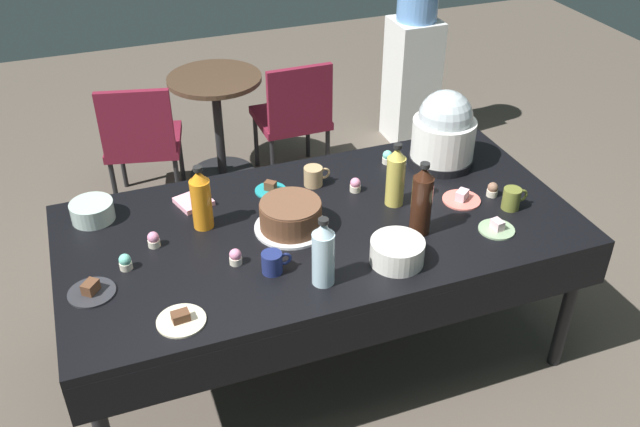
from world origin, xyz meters
TOP-DOWN VIEW (x-y plane):
  - ground at (0.00, 0.00)m, footprint 9.00×9.00m
  - potluck_table at (0.00, 0.00)m, footprint 2.20×1.10m
  - frosted_layer_cake at (-0.13, 0.01)m, footprint 0.31×0.31m
  - slow_cooker at (0.74, 0.28)m, footprint 0.32×0.32m
  - glass_salad_bowl at (-0.91, 0.37)m, footprint 0.18×0.18m
  - ceramic_snack_bowl at (0.19, -0.36)m, footprint 0.22×0.22m
  - dessert_plate_charcoal at (-0.96, -0.13)m, footprint 0.18×0.18m
  - dessert_plate_teal at (-0.12, 0.32)m, footprint 0.15×0.15m
  - dessert_plate_coral at (0.66, -0.05)m, footprint 0.17×0.17m
  - dessert_plate_cream at (-0.68, -0.40)m, footprint 0.18×0.18m
  - dessert_plate_sage at (0.68, -0.31)m, footprint 0.15×0.15m
  - cupcake_cocoa at (0.81, -0.07)m, footprint 0.05×0.05m
  - cupcake_vanilla at (-0.82, -0.03)m, footprint 0.05×0.05m
  - cupcake_rose at (-0.69, 0.08)m, footprint 0.05×0.05m
  - cupcake_lemon at (-0.41, -0.15)m, footprint 0.05×0.05m
  - cupcake_mint at (0.49, 0.37)m, footprint 0.05×0.05m
  - cupcake_berry at (0.24, 0.19)m, footprint 0.05×0.05m
  - soda_bottle_orange_juice at (-0.47, 0.15)m, footprint 0.09×0.09m
  - soda_bottle_cola at (0.37, -0.20)m, footprint 0.09×0.09m
  - soda_bottle_ginger_ale at (0.36, 0.03)m, footprint 0.08×0.08m
  - soda_bottle_water at (-0.12, -0.37)m, footprint 0.09×0.09m
  - coffee_mug_olive at (0.83, -0.18)m, footprint 0.12×0.08m
  - coffee_mug_tan at (0.08, 0.31)m, footprint 0.13×0.09m
  - coffee_mug_navy at (-0.29, -0.25)m, footprint 0.12×0.08m
  - paper_napkin_stack at (-0.48, 0.34)m, footprint 0.18×0.18m
  - maroon_chair_left at (-0.57, 1.57)m, footprint 0.53×0.53m
  - maroon_chair_right at (0.40, 1.57)m, footprint 0.45×0.45m
  - round_cafe_table at (-0.05, 1.79)m, footprint 0.60×0.60m
  - water_cooler at (1.39, 1.85)m, footprint 0.32×0.32m

SIDE VIEW (x-z plane):
  - ground at x=0.00m, z-range 0.00..0.00m
  - maroon_chair_left at x=-0.57m, z-range 0.07..0.92m
  - maroon_chair_right at x=0.40m, z-range 0.07..0.92m
  - round_cafe_table at x=-0.05m, z-range 0.14..0.86m
  - water_cooler at x=1.39m, z-range -0.03..1.21m
  - potluck_table at x=0.00m, z-range 0.31..1.06m
  - dessert_plate_cream at x=-0.68m, z-range 0.74..0.78m
  - dessert_plate_sage at x=0.68m, z-range 0.74..0.79m
  - dessert_plate_teal at x=-0.12m, z-range 0.74..0.79m
  - paper_napkin_stack at x=-0.48m, z-range 0.75..0.77m
  - dessert_plate_coral at x=0.66m, z-range 0.74..0.79m
  - dessert_plate_charcoal at x=-0.96m, z-range 0.74..0.79m
  - cupcake_cocoa at x=0.81m, z-range 0.75..0.82m
  - cupcake_vanilla at x=-0.82m, z-range 0.75..0.82m
  - cupcake_rose at x=-0.69m, z-range 0.75..0.82m
  - cupcake_lemon at x=-0.41m, z-range 0.75..0.82m
  - cupcake_mint at x=0.49m, z-range 0.75..0.82m
  - cupcake_berry at x=0.24m, z-range 0.75..0.82m
  - glass_salad_bowl at x=-0.91m, z-range 0.75..0.83m
  - coffee_mug_navy at x=-0.29m, z-range 0.75..0.84m
  - coffee_mug_tan at x=0.08m, z-range 0.75..0.84m
  - coffee_mug_olive at x=0.83m, z-range 0.75..0.85m
  - ceramic_snack_bowl at x=0.19m, z-range 0.75..0.85m
  - frosted_layer_cake at x=-0.13m, z-range 0.75..0.88m
  - soda_bottle_water at x=-0.12m, z-range 0.74..1.03m
  - soda_bottle_orange_juice at x=-0.47m, z-range 0.74..1.03m
  - soda_bottle_ginger_ale at x=0.36m, z-range 0.74..1.04m
  - soda_bottle_cola at x=0.37m, z-range 0.74..1.07m
  - slow_cooker at x=0.74m, z-range 0.74..1.11m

